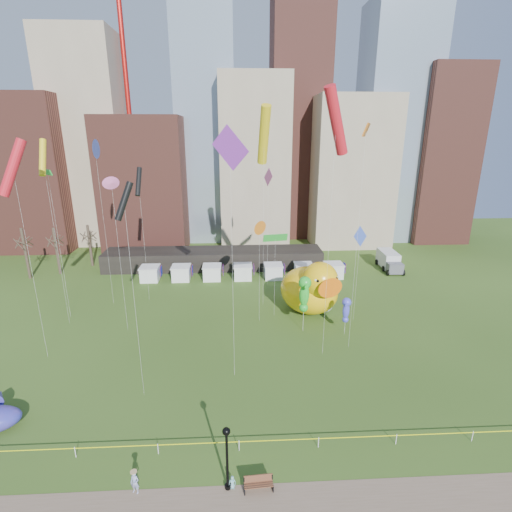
{
  "coord_description": "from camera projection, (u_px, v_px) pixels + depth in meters",
  "views": [
    {
      "loc": [
        0.05,
        -23.14,
        22.68
      ],
      "look_at": [
        1.82,
        10.44,
        12.0
      ],
      "focal_mm": 27.0,
      "sensor_mm": 36.0,
      "label": 1
    }
  ],
  "objects": [
    {
      "name": "kite_14",
      "position": [
        259.0,
        228.0,
        45.29
      ],
      "size": [
        1.16,
        1.41,
        12.96
      ],
      "color": "silver",
      "rests_on": "ground"
    },
    {
      "name": "small_duck",
      "position": [
        321.0,
        302.0,
        50.84
      ],
      "size": [
        3.53,
        4.5,
        3.35
      ],
      "rotation": [
        0.0,
        0.0,
        0.1
      ],
      "color": "white",
      "rests_on": "ground"
    },
    {
      "name": "ground",
      "position": [
        239.0,
        450.0,
        28.88
      ],
      "size": [
        160.0,
        160.0,
        0.0
      ],
      "primitive_type": "plane",
      "color": "#314C17",
      "rests_on": "ground"
    },
    {
      "name": "lamppost",
      "position": [
        227.0,
        451.0,
        24.86
      ],
      "size": [
        0.53,
        0.53,
        5.06
      ],
      "color": "black",
      "rests_on": "footpath"
    },
    {
      "name": "kite_0",
      "position": [
        336.0,
        121.0,
        34.48
      ],
      "size": [
        3.36,
        3.18,
        26.84
      ],
      "color": "silver",
      "rests_on": "ground"
    },
    {
      "name": "kite_13",
      "position": [
        360.0,
        238.0,
        45.77
      ],
      "size": [
        2.11,
        1.6,
        12.38
      ],
      "color": "silver",
      "rests_on": "ground"
    },
    {
      "name": "seahorse_purple",
      "position": [
        346.0,
        308.0,
        44.61
      ],
      "size": [
        1.31,
        1.5,
        4.72
      ],
      "rotation": [
        0.0,
        0.0,
        -0.28
      ],
      "color": "silver",
      "rests_on": "ground"
    },
    {
      "name": "kite_3",
      "position": [
        275.0,
        238.0,
        47.3
      ],
      "size": [
        3.09,
        0.97,
        10.98
      ],
      "color": "silver",
      "rests_on": "ground"
    },
    {
      "name": "box_truck",
      "position": [
        389.0,
        260.0,
        67.43
      ],
      "size": [
        3.1,
        7.16,
        3.0
      ],
      "rotation": [
        0.0,
        0.0,
        -0.03
      ],
      "color": "silver",
      "rests_on": "ground"
    },
    {
      "name": "kite_7",
      "position": [
        230.0,
        151.0,
        31.49
      ],
      "size": [
        3.06,
        2.09,
        23.45
      ],
      "color": "silver",
      "rests_on": "ground"
    },
    {
      "name": "crane_right",
      "position": [
        387.0,
        8.0,
        77.15
      ],
      "size": [
        23.0,
        1.0,
        76.0
      ],
      "color": "red",
      "rests_on": "ground"
    },
    {
      "name": "pavilion",
      "position": [
        214.0,
        259.0,
        68.18
      ],
      "size": [
        38.0,
        6.0,
        3.2
      ],
      "primitive_type": "cube",
      "color": "black",
      "rests_on": "ground"
    },
    {
      "name": "kite_11",
      "position": [
        48.0,
        174.0,
        44.51
      ],
      "size": [
        1.73,
        1.72,
        18.81
      ],
      "color": "silver",
      "rests_on": "ground"
    },
    {
      "name": "toddler",
      "position": [
        232.0,
        482.0,
        25.66
      ],
      "size": [
        0.34,
        0.25,
        0.97
      ],
      "primitive_type": "imported",
      "rotation": [
        0.0,
        0.0,
        -0.02
      ],
      "color": "white",
      "rests_on": "footpath"
    },
    {
      "name": "kite_9",
      "position": [
        111.0,
        184.0,
        41.43
      ],
      "size": [
        1.05,
        1.12,
        18.33
      ],
      "color": "silver",
      "rests_on": "ground"
    },
    {
      "name": "vendor_tents",
      "position": [
        243.0,
        272.0,
        62.87
      ],
      "size": [
        33.24,
        2.8,
        2.4
      ],
      "color": "white",
      "rests_on": "ground"
    },
    {
      "name": "kite_5",
      "position": [
        95.0,
        149.0,
        47.77
      ],
      "size": [
        0.48,
        2.38,
        22.09
      ],
      "color": "silver",
      "rests_on": "ground"
    },
    {
      "name": "kite_12",
      "position": [
        43.0,
        158.0,
        42.26
      ],
      "size": [
        0.87,
        2.41,
        22.25
      ],
      "color": "silver",
      "rests_on": "ground"
    },
    {
      "name": "seahorse_green",
      "position": [
        305.0,
        291.0,
        44.81
      ],
      "size": [
        1.52,
        1.9,
        7.04
      ],
      "rotation": [
        0.0,
        0.0,
        0.02
      ],
      "color": "silver",
      "rests_on": "ground"
    },
    {
      "name": "skyline",
      "position": [
        245.0,
        140.0,
        80.63
      ],
      "size": [
        101.0,
        23.0,
        68.0
      ],
      "color": "brown",
      "rests_on": "ground"
    },
    {
      "name": "kite_1",
      "position": [
        268.0,
        179.0,
        55.46
      ],
      "size": [
        1.06,
        2.48,
        18.13
      ],
      "color": "silver",
      "rests_on": "ground"
    },
    {
      "name": "crane_left",
      "position": [
        124.0,
        3.0,
        74.56
      ],
      "size": [
        23.0,
        1.0,
        76.0
      ],
      "color": "red",
      "rests_on": "ground"
    },
    {
      "name": "caution_tape",
      "position": [
        239.0,
        443.0,
        28.68
      ],
      "size": [
        50.0,
        0.06,
        0.9
      ],
      "color": "white",
      "rests_on": "ground"
    },
    {
      "name": "kite_6",
      "position": [
        366.0,
        131.0,
        36.1
      ],
      "size": [
        1.95,
        3.95,
        23.67
      ],
      "color": "silver",
      "rests_on": "ground"
    },
    {
      "name": "kite_4",
      "position": [
        264.0,
        135.0,
        47.07
      ],
      "size": [
        1.6,
        4.32,
        26.15
      ],
      "color": "silver",
      "rests_on": "ground"
    },
    {
      "name": "woman",
      "position": [
        135.0,
        482.0,
        25.24
      ],
      "size": [
        0.7,
        0.57,
        1.67
      ],
      "primitive_type": "imported",
      "rotation": [
        0.0,
        0.0,
        -0.31
      ],
      "color": "white",
      "rests_on": "footpath"
    },
    {
      "name": "kite_10",
      "position": [
        124.0,
        202.0,
        29.78
      ],
      "size": [
        1.71,
        1.53,
        19.23
      ],
      "color": "silver",
      "rests_on": "ground"
    },
    {
      "name": "kite_8",
      "position": [
        13.0,
        168.0,
        35.08
      ],
      "size": [
        2.93,
        2.73,
        22.39
      ],
      "color": "silver",
      "rests_on": "ground"
    },
    {
      "name": "park_bench",
      "position": [
        258.0,
        483.0,
        25.56
      ],
      "size": [
        2.0,
        0.76,
        1.0
      ],
      "rotation": [
        0.0,
        0.0,
        0.07
      ],
      "color": "brown",
      "rests_on": "footpath"
    },
    {
      "name": "bare_trees",
      "position": [
        57.0,
        250.0,
        64.75
      ],
      "size": [
        8.44,
        6.44,
        8.5
      ],
      "color": "#382B21",
      "rests_on": "ground"
    },
    {
      "name": "big_duck",
      "position": [
        311.0,
        288.0,
        50.16
      ],
      "size": [
        9.51,
        10.9,
        7.68
      ],
      "rotation": [
        0.0,
        0.0,
        0.31
      ],
      "color": "yellow",
      "rests_on": "ground"
    },
    {
      "name": "kite_2",
      "position": [
        139.0,
        182.0,
        50.28
      ],
      "size": [
        0.88,
        2.24,
        18.6
      ],
      "color": "silver",
      "rests_on": "ground"
    }
  ]
}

